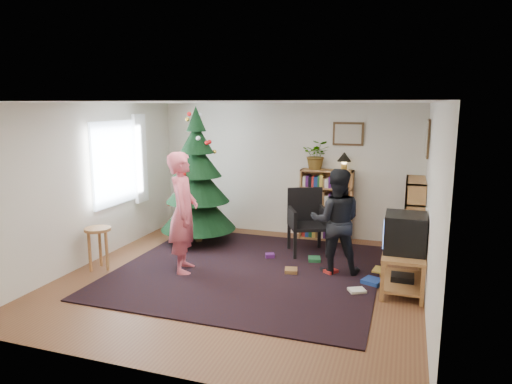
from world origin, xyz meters
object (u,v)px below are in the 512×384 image
(christmas_tree, at_px, (198,187))
(crt_tv, at_px, (405,233))
(picture_right, at_px, (428,138))
(bookshelf_back, at_px, (326,204))
(picture_back, at_px, (348,134))
(table_lamp, at_px, (344,158))
(person_by_chair, at_px, (336,221))
(bookshelf_right, at_px, (414,218))
(stool, at_px, (98,237))
(person_standing, at_px, (183,213))
(potted_plant, at_px, (317,155))
(armchair, at_px, (310,218))
(tv_stand, at_px, (403,267))

(christmas_tree, relative_size, crt_tv, 4.24)
(picture_right, bearing_deg, bookshelf_back, 160.47)
(picture_back, distance_m, christmas_tree, 2.87)
(picture_right, xyz_separation_m, table_lamp, (-1.36, 0.59, -0.42))
(person_by_chair, bearing_deg, table_lamp, -95.82)
(picture_right, distance_m, bookshelf_right, 1.29)
(person_by_chair, bearing_deg, crt_tv, 147.72)
(table_lamp, bearing_deg, person_by_chair, -85.45)
(picture_back, relative_size, picture_right, 0.92)
(stool, bearing_deg, bookshelf_back, 42.12)
(person_standing, bearing_deg, person_by_chair, -91.94)
(crt_tv, distance_m, potted_plant, 2.73)
(crt_tv, xyz_separation_m, armchair, (-1.53, 1.20, -0.21))
(tv_stand, bearing_deg, crt_tv, 180.00)
(tv_stand, distance_m, person_by_chair, 1.14)
(bookshelf_right, relative_size, armchair, 1.20)
(crt_tv, distance_m, table_lamp, 2.45)
(christmas_tree, relative_size, person_standing, 1.36)
(crt_tv, height_order, person_standing, person_standing)
(stool, relative_size, person_standing, 0.36)
(armchair, bearing_deg, bookshelf_right, -16.19)
(bookshelf_back, relative_size, table_lamp, 3.86)
(picture_back, xyz_separation_m, table_lamp, (-0.04, -0.14, -0.42))
(picture_right, height_order, person_standing, picture_right)
(bookshelf_right, xyz_separation_m, person_by_chair, (-1.09, -1.06, 0.12))
(bookshelf_right, xyz_separation_m, stool, (-4.51, -2.08, -0.16))
(crt_tv, xyz_separation_m, person_standing, (-3.11, -0.29, 0.10))
(picture_back, relative_size, stool, 0.85)
(picture_back, relative_size, bookshelf_right, 0.42)
(picture_right, distance_m, christmas_tree, 3.94)
(bookshelf_back, distance_m, stool, 4.02)
(picture_right, distance_m, crt_tv, 1.89)
(bookshelf_back, relative_size, person_standing, 0.72)
(person_standing, bearing_deg, bookshelf_right, -81.28)
(picture_back, xyz_separation_m, stool, (-3.32, -2.83, -1.45))
(picture_right, bearing_deg, tv_stand, -99.80)
(picture_right, xyz_separation_m, bookshelf_back, (-1.66, 0.59, -1.29))
(bookshelf_right, bearing_deg, picture_right, -80.08)
(bookshelf_right, distance_m, potted_plant, 2.04)
(stool, distance_m, person_standing, 1.37)
(potted_plant, bearing_deg, stool, -135.89)
(armchair, bearing_deg, stool, -172.18)
(picture_right, relative_size, person_standing, 0.33)
(bookshelf_right, height_order, potted_plant, potted_plant)
(crt_tv, distance_m, armchair, 1.96)
(potted_plant, relative_size, table_lamp, 1.59)
(picture_back, height_order, person_standing, picture_back)
(christmas_tree, xyz_separation_m, armchair, (2.02, 0.09, -0.43))
(tv_stand, bearing_deg, potted_plant, 127.90)
(bookshelf_back, bearing_deg, person_standing, -125.96)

